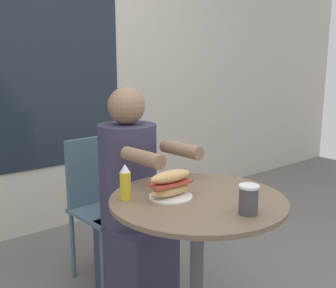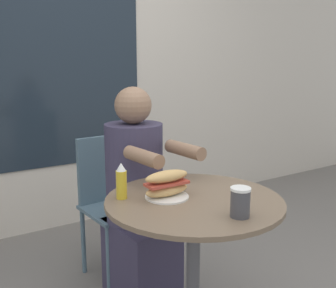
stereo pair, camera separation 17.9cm
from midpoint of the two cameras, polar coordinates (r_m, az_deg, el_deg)
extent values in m
cube|color=beige|center=(3.19, -14.34, 12.83)|extent=(8.00, 0.08, 2.80)
cube|color=#1E2833|center=(3.08, -17.99, 11.95)|extent=(1.78, 0.01, 1.69)
cylinder|color=brown|center=(1.69, 6.86, -8.23)|extent=(0.76, 0.76, 0.02)
cylinder|color=#515156|center=(1.85, 6.57, -19.05)|extent=(0.06, 0.06, 0.72)
cube|color=slate|center=(2.44, -5.13, -9.44)|extent=(0.41, 0.41, 0.02)
cube|color=slate|center=(2.52, -7.34, -3.57)|extent=(0.35, 0.06, 0.42)
cylinder|color=slate|center=(2.49, 0.37, -14.57)|extent=(0.03, 0.03, 0.43)
cylinder|color=slate|center=(2.33, -6.36, -16.66)|extent=(0.03, 0.03, 0.43)
cylinder|color=slate|center=(2.74, -3.93, -12.09)|extent=(0.03, 0.03, 0.43)
cylinder|color=slate|center=(2.59, -10.22, -13.72)|extent=(0.03, 0.03, 0.43)
cube|color=#38334C|center=(2.31, -1.58, -16.55)|extent=(0.33, 0.42, 0.45)
cylinder|color=#38334C|center=(2.17, -2.57, -4.24)|extent=(0.32, 0.32, 0.55)
sphere|color=#8E6B51|center=(2.10, -2.66, 5.62)|extent=(0.20, 0.20, 0.20)
cylinder|color=#8E6B51|center=(1.99, 5.05, -0.87)|extent=(0.09, 0.26, 0.07)
cylinder|color=#8E6B51|center=(1.83, -0.82, -1.92)|extent=(0.09, 0.26, 0.07)
cylinder|color=white|center=(1.69, 2.90, -7.67)|extent=(0.19, 0.19, 0.01)
ellipsoid|color=tan|center=(1.68, 2.91, -6.75)|extent=(0.20, 0.07, 0.05)
cube|color=#B74233|center=(1.67, 2.92, -5.76)|extent=(0.19, 0.08, 0.01)
ellipsoid|color=tan|center=(1.66, 2.93, -4.75)|extent=(0.20, 0.07, 0.05)
cylinder|color=#424247|center=(1.51, 13.83, -8.45)|extent=(0.07, 0.07, 0.10)
cylinder|color=white|center=(1.49, 13.94, -6.40)|extent=(0.08, 0.08, 0.01)
cylinder|color=gold|center=(1.66, -3.71, -5.95)|extent=(0.05, 0.05, 0.12)
cone|color=white|center=(1.64, -3.74, -3.36)|extent=(0.04, 0.04, 0.03)
camera|label=1|loc=(0.09, -87.14, 0.60)|focal=42.00mm
camera|label=2|loc=(0.09, 92.86, -0.60)|focal=42.00mm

